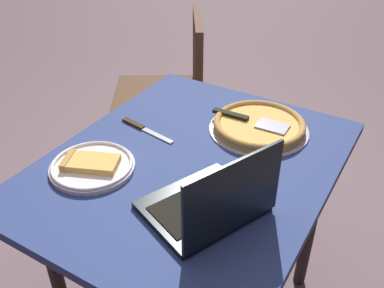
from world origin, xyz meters
name	(u,v)px	position (x,y,z in m)	size (l,w,h in m)	color
dining_table	(191,182)	(0.00, 0.00, 0.63)	(1.03, 0.83, 0.71)	navy
laptop	(211,203)	(-0.19, -0.17, 0.76)	(0.37, 0.34, 0.23)	black
pizza_plate	(92,165)	(-0.19, 0.24, 0.73)	(0.26, 0.26, 0.04)	silver
pizza_tray	(259,125)	(0.28, -0.11, 0.73)	(0.34, 0.34, 0.04)	#A7A1AA
table_knife	(142,128)	(0.08, 0.24, 0.72)	(0.06, 0.23, 0.01)	silver
chair_near	(172,87)	(0.78, 0.58, 0.50)	(0.63, 0.63, 0.86)	#53351F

